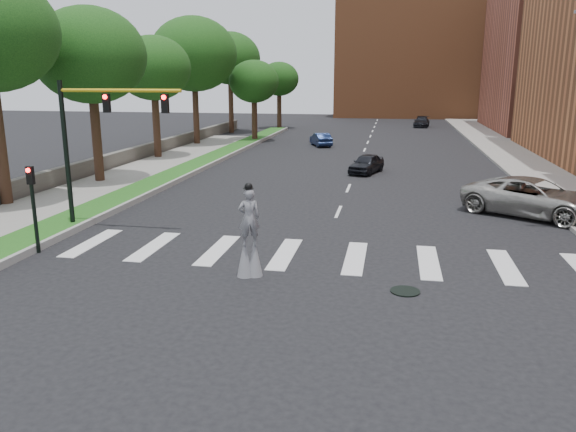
{
  "coord_description": "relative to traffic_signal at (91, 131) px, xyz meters",
  "views": [
    {
      "loc": [
        2.43,
        -18.31,
        6.33
      ],
      "look_at": [
        -0.99,
        0.0,
        1.7
      ],
      "focal_mm": 35.0,
      "sensor_mm": 36.0,
      "label": 1
    }
  ],
  "objects": [
    {
      "name": "tree_3",
      "position": [
        -6.05,
        20.36,
        2.79
      ],
      "size": [
        5.76,
        5.76,
        9.43
      ],
      "color": "#321E14",
      "rests_on": "ground"
    },
    {
      "name": "tree_7",
      "position": [
        -1.92,
        48.51,
        1.87
      ],
      "size": [
        4.86,
        4.86,
        8.14
      ],
      "color": "#321E14",
      "rests_on": "ground"
    },
    {
      "name": "stilt_performer",
      "position": [
        7.81,
        -4.5,
        -2.88
      ],
      "size": [
        0.82,
        0.66,
        3.1
      ],
      "rotation": [
        0.0,
        0.0,
        3.49
      ],
      "color": "#321E14",
      "rests_on": "ground"
    },
    {
      "name": "tree_6",
      "position": [
        -1.51,
        33.94,
        1.68
      ],
      "size": [
        4.9,
        4.9,
        7.97
      ],
      "color": "#321E14",
      "rests_on": "ground"
    },
    {
      "name": "suv_crossing",
      "position": [
        18.78,
        5.79,
        -3.27
      ],
      "size": [
        6.94,
        5.89,
        1.77
      ],
      "primitive_type": "imported",
      "rotation": [
        0.0,
        0.0,
        1.0
      ],
      "color": "#A2A199",
      "rests_on": "ground"
    },
    {
      "name": "car_mid",
      "position": [
        5.56,
        31.15,
        -3.53
      ],
      "size": [
        2.62,
        3.97,
        1.24
      ],
      "primitive_type": "imported",
      "rotation": [
        0.0,
        0.0,
        3.53
      ],
      "color": "#15234A",
      "rests_on": "ground"
    },
    {
      "name": "median_curb",
      "position": [
        -0.67,
        17.0,
        -4.01
      ],
      "size": [
        0.2,
        60.0,
        0.28
      ],
      "primitive_type": "cube",
      "color": "gray",
      "rests_on": "ground"
    },
    {
      "name": "ground_plane",
      "position": [
        9.78,
        -3.0,
        -4.15
      ],
      "size": [
        160.0,
        160.0,
        0.0
      ],
      "primitive_type": "plane",
      "color": "black",
      "rests_on": "ground"
    },
    {
      "name": "grass_median",
      "position": [
        -1.72,
        17.0,
        -4.03
      ],
      "size": [
        2.0,
        60.0,
        0.25
      ],
      "primitive_type": "cube",
      "color": "#1C5217",
      "rests_on": "ground"
    },
    {
      "name": "secondary_signal",
      "position": [
        -0.52,
        -3.5,
        -2.2
      ],
      "size": [
        0.25,
        0.21,
        3.23
      ],
      "color": "black",
      "rests_on": "ground"
    },
    {
      "name": "manhole",
      "position": [
        12.78,
        -5.0,
        -4.13
      ],
      "size": [
        0.9,
        0.9,
        0.04
      ],
      "primitive_type": "cylinder",
      "color": "black",
      "rests_on": "ground"
    },
    {
      "name": "stone_wall",
      "position": [
        -7.22,
        19.0,
        -3.6
      ],
      "size": [
        0.5,
        56.0,
        1.1
      ],
      "primitive_type": "cube",
      "color": "#534F47",
      "rests_on": "ground"
    },
    {
      "name": "tree_2",
      "position": [
        -5.31,
        9.84,
        3.35
      ],
      "size": [
        6.52,
        6.52,
        10.31
      ],
      "color": "#321E14",
      "rests_on": "ground"
    },
    {
      "name": "car_far",
      "position": [
        15.78,
        53.97,
        -3.49
      ],
      "size": [
        2.36,
        4.72,
        1.32
      ],
      "primitive_type": "imported",
      "rotation": [
        0.0,
        0.0,
        -0.12
      ],
      "color": "black",
      "rests_on": "ground"
    },
    {
      "name": "traffic_signal",
      "position": [
        0.0,
        0.0,
        0.0
      ],
      "size": [
        5.3,
        0.23,
        6.2
      ],
      "color": "black",
      "rests_on": "ground"
    },
    {
      "name": "tree_5",
      "position": [
        -6.31,
        42.14,
        4.18
      ],
      "size": [
        6.86,
        6.86,
        11.28
      ],
      "color": "#321E14",
      "rests_on": "ground"
    },
    {
      "name": "sidewalk_left",
      "position": [
        -4.72,
        7.0,
        -4.06
      ],
      "size": [
        4.0,
        60.0,
        0.18
      ],
      "primitive_type": "cube",
      "color": "gray",
      "rests_on": "ground"
    },
    {
      "name": "sidewalk_right",
      "position": [
        22.28,
        22.0,
        -4.06
      ],
      "size": [
        5.0,
        90.0,
        0.18
      ],
      "primitive_type": "cube",
      "color": "gray",
      "rests_on": "ground"
    },
    {
      "name": "building_far",
      "position": [
        31.78,
        51.0,
        5.85
      ],
      "size": [
        16.0,
        22.0,
        20.0
      ],
      "primitive_type": "cube",
      "color": "#994C38",
      "rests_on": "ground"
    },
    {
      "name": "car_near",
      "position": [
        10.54,
        16.56,
        -3.51
      ],
      "size": [
        2.56,
        4.04,
        1.28
      ],
      "primitive_type": "imported",
      "rotation": [
        0.0,
        0.0,
        -0.3
      ],
      "color": "black",
      "rests_on": "ground"
    },
    {
      "name": "tree_4",
      "position": [
        -6.12,
        29.71,
        4.18
      ],
      "size": [
        7.95,
        7.95,
        11.73
      ],
      "color": "#321E14",
      "rests_on": "ground"
    },
    {
      "name": "building_backdrop",
      "position": [
        15.78,
        75.0,
        4.85
      ],
      "size": [
        26.0,
        14.0,
        18.0
      ],
      "primitive_type": "cube",
      "color": "#A35B33",
      "rests_on": "ground"
    }
  ]
}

